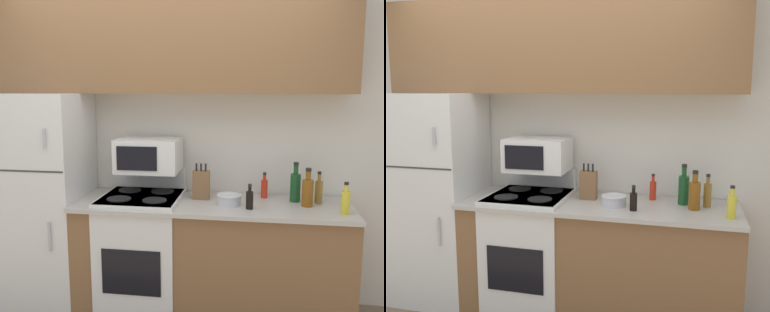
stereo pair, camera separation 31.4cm
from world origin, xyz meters
The scene contains 14 objects.
wall_back centered at (0.00, 0.66, 1.27)m, with size 8.00×0.05×2.55m.
lower_cabinets centered at (0.36, 0.31, 0.45)m, with size 2.04×0.67×0.90m.
refrigerator centered at (-1.02, 0.31, 0.85)m, with size 0.72×0.65×1.71m.
upper_cabinets centered at (0.00, 0.48, 2.06)m, with size 2.76×0.31×0.72m.
stove centered at (-0.18, 0.30, 0.48)m, with size 0.60×0.65×1.09m.
microwave centered at (-0.15, 0.43, 1.23)m, with size 0.48×0.36×0.26m.
knife_block centered at (0.27, 0.39, 1.01)m, with size 0.13×0.08×0.28m.
bowl centered at (0.49, 0.25, 0.94)m, with size 0.19×0.19×0.08m.
bottle_vinegar centered at (1.14, 0.39, 1.00)m, with size 0.06×0.06×0.24m.
bottle_whiskey centered at (1.05, 0.30, 1.01)m, with size 0.08×0.08×0.28m.
bottle_hot_sauce centered at (0.75, 0.49, 0.98)m, with size 0.05×0.05×0.20m.
bottle_soy_sauce centered at (0.64, 0.17, 0.97)m, with size 0.05×0.05×0.18m.
bottle_cooking_spray centered at (1.28, 0.14, 0.99)m, with size 0.06×0.06×0.22m.
bottle_wine_green centered at (0.97, 0.42, 1.02)m, with size 0.08×0.08×0.30m.
Camera 2 is at (0.99, -2.72, 1.75)m, focal length 40.00 mm.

